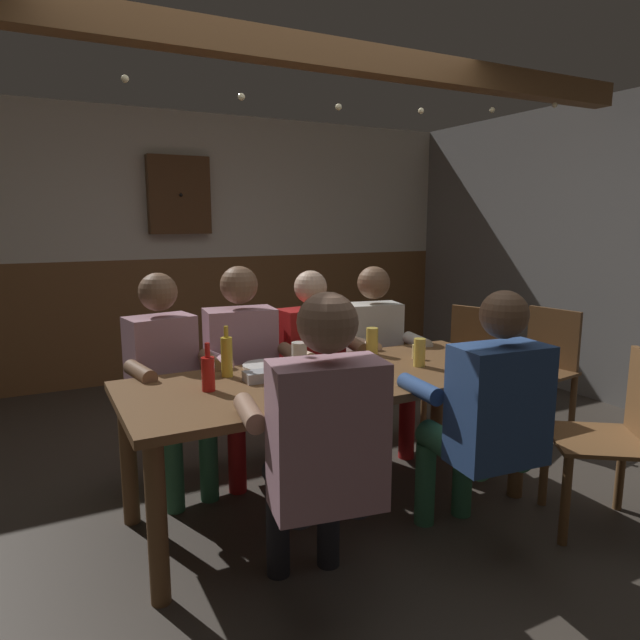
# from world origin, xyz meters

# --- Properties ---
(ground_plane) EXTENTS (6.92, 6.92, 0.00)m
(ground_plane) POSITION_xyz_m (0.00, 0.00, 0.00)
(ground_plane) COLOR #423A33
(back_wall_upper) EXTENTS (5.69, 0.12, 1.34)m
(back_wall_upper) POSITION_xyz_m (0.00, 2.94, 1.81)
(back_wall_upper) COLOR silver
(back_wall_wainscot) EXTENTS (5.69, 0.12, 1.14)m
(back_wall_wainscot) POSITION_xyz_m (0.00, 2.94, 0.57)
(back_wall_wainscot) COLOR brown
(back_wall_wainscot) RESTS_ON ground_plane
(ceiling_beam) EXTENTS (5.13, 0.14, 0.16)m
(ceiling_beam) POSITION_xyz_m (0.00, 0.47, 2.40)
(ceiling_beam) COLOR brown
(dining_table) EXTENTS (2.08, 0.84, 0.72)m
(dining_table) POSITION_xyz_m (0.00, -0.04, 0.63)
(dining_table) COLOR brown
(dining_table) RESTS_ON ground_plane
(person_0) EXTENTS (0.54, 0.57, 1.22)m
(person_0) POSITION_xyz_m (-0.69, 0.60, 0.67)
(person_0) COLOR #B78493
(person_0) RESTS_ON ground_plane
(person_1) EXTENTS (0.57, 0.57, 1.23)m
(person_1) POSITION_xyz_m (-0.24, 0.62, 0.69)
(person_1) COLOR #B78493
(person_1) RESTS_ON ground_plane
(person_2) EXTENTS (0.57, 0.55, 1.19)m
(person_2) POSITION_xyz_m (0.24, 0.60, 0.66)
(person_2) COLOR #AD1919
(person_2) RESTS_ON ground_plane
(person_3) EXTENTS (0.54, 0.57, 1.20)m
(person_3) POSITION_xyz_m (0.69, 0.60, 0.66)
(person_3) COLOR silver
(person_3) RESTS_ON ground_plane
(person_4) EXTENTS (0.59, 0.58, 1.26)m
(person_4) POSITION_xyz_m (-0.41, -0.70, 0.70)
(person_4) COLOR #B78493
(person_4) RESTS_ON ground_plane
(person_5) EXTENTS (0.57, 0.56, 1.21)m
(person_5) POSITION_xyz_m (0.42, -0.69, 0.67)
(person_5) COLOR #2D4C84
(person_5) RESTS_ON ground_plane
(chair_empty_near_right) EXTENTS (0.61, 0.61, 0.88)m
(chair_empty_near_right) POSITION_xyz_m (1.13, -0.83, 0.48)
(chair_empty_near_right) COLOR brown
(chair_empty_near_right) RESTS_ON ground_plane
(chair_empty_near_left) EXTENTS (0.57, 0.57, 0.88)m
(chair_empty_near_left) POSITION_xyz_m (1.41, 0.53, 0.48)
(chair_empty_near_left) COLOR brown
(chair_empty_near_left) RESTS_ON ground_plane
(chair_empty_far_end) EXTENTS (0.50, 0.50, 0.88)m
(chair_empty_far_end) POSITION_xyz_m (1.85, 0.25, 0.48)
(chair_empty_far_end) COLOR brown
(chair_empty_far_end) RESTS_ON ground_plane
(table_candle) EXTENTS (0.04, 0.04, 0.08)m
(table_candle) POSITION_xyz_m (0.59, 0.06, 0.76)
(table_candle) COLOR #F9E08C
(table_candle) RESTS_ON dining_table
(condiment_caddy) EXTENTS (0.14, 0.10, 0.05)m
(condiment_caddy) POSITION_xyz_m (-0.37, 0.04, 0.75)
(condiment_caddy) COLOR #B2B7BC
(condiment_caddy) RESTS_ON dining_table
(plate_0) EXTENTS (0.24, 0.24, 0.01)m
(plate_0) POSITION_xyz_m (-0.24, 0.28, 0.73)
(plate_0) COLOR white
(plate_0) RESTS_ON dining_table
(bottle_0) EXTENTS (0.06, 0.06, 0.23)m
(bottle_0) POSITION_xyz_m (-0.63, -0.00, 0.81)
(bottle_0) COLOR red
(bottle_0) RESTS_ON dining_table
(bottle_1) EXTENTS (0.06, 0.06, 0.26)m
(bottle_1) POSITION_xyz_m (-0.48, 0.19, 0.83)
(bottle_1) COLOR gold
(bottle_1) RESTS_ON dining_table
(pint_glass_0) EXTENTS (0.08, 0.08, 0.15)m
(pint_glass_0) POSITION_xyz_m (-0.10, 0.13, 0.80)
(pint_glass_0) COLOR white
(pint_glass_0) RESTS_ON dining_table
(pint_glass_1) EXTENTS (0.06, 0.06, 0.15)m
(pint_glass_1) POSITION_xyz_m (0.51, -0.09, 0.80)
(pint_glass_1) COLOR #E5C64C
(pint_glass_1) RESTS_ON dining_table
(pint_glass_2) EXTENTS (0.07, 0.07, 0.13)m
(pint_glass_2) POSITION_xyz_m (0.71, -0.25, 0.79)
(pint_glass_2) COLOR gold
(pint_glass_2) RESTS_ON dining_table
(pint_glass_3) EXTENTS (0.07, 0.07, 0.16)m
(pint_glass_3) POSITION_xyz_m (0.42, 0.26, 0.80)
(pint_glass_3) COLOR #E5C64C
(pint_glass_3) RESTS_ON dining_table
(pint_glass_4) EXTENTS (0.08, 0.08, 0.13)m
(pint_glass_4) POSITION_xyz_m (-0.22, -0.19, 0.79)
(pint_glass_4) COLOR #4C2D19
(pint_glass_4) RESTS_ON dining_table
(wall_dart_cabinet) EXTENTS (0.56, 0.15, 0.70)m
(wall_dart_cabinet) POSITION_xyz_m (-0.05, 2.81, 1.72)
(wall_dart_cabinet) COLOR brown
(string_lights) EXTENTS (4.02, 0.04, 0.20)m
(string_lights) POSITION_xyz_m (0.00, 0.42, 2.19)
(string_lights) COLOR #F9EAB2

